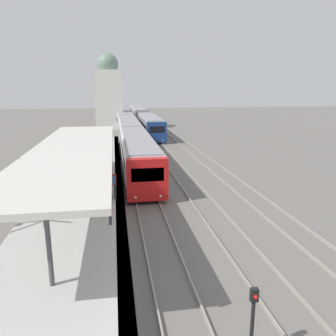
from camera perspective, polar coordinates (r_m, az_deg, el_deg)
name	(u,v)px	position (r m, az deg, el deg)	size (l,w,h in m)	color
platform_canopy	(74,149)	(17.69, -16.00, 3.16)	(4.00, 18.85, 3.18)	beige
person_on_platform	(113,183)	(18.62, -9.60, -2.52)	(0.40, 0.40, 1.66)	#2D2D33
train_near	(129,130)	(44.09, -6.82, 6.62)	(2.58, 49.38, 3.04)	red
train_far	(142,117)	(65.26, -4.60, 8.92)	(2.54, 47.12, 3.00)	navy
signal_post_near	(253,316)	(9.57, 14.55, -23.72)	(0.20, 0.21, 2.09)	black
distant_domed_building	(109,94)	(59.35, -10.28, 12.57)	(4.68, 4.68, 12.90)	silver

